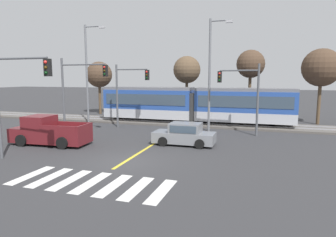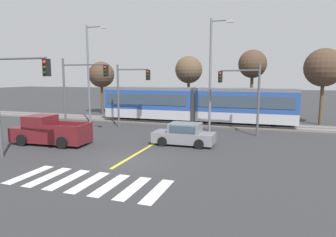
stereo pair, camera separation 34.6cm
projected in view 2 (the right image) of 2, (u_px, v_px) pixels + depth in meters
The scene contains 25 objects.
ground_plane at pixel (123, 162), 16.48m from camera, with size 200.00×200.00×0.00m, color #333335.
track_bed at pixel (187, 123), 29.65m from camera, with size 120.00×4.00×0.18m, color #56514C.
rail_near at pixel (185, 123), 28.95m from camera, with size 120.00×0.08×0.10m, color #939399.
rail_far at pixel (189, 121), 30.30m from camera, with size 120.00×0.08×0.10m, color #939399.
light_rail_tram at pixel (196, 104), 29.11m from camera, with size 18.50×2.64×3.43m.
crosswalk_stripe_0 at pixel (29, 174), 14.38m from camera, with size 0.56×2.80×0.01m, color silver.
crosswalk_stripe_1 at pixel (48, 177), 14.03m from camera, with size 0.56×2.80×0.01m, color silver.
crosswalk_stripe_2 at pixel (68, 179), 13.67m from camera, with size 0.56×2.80×0.01m, color silver.
crosswalk_stripe_3 at pixel (88, 182), 13.32m from camera, with size 0.56×2.80×0.01m, color silver.
crosswalk_stripe_4 at pixel (110, 185), 12.97m from camera, with size 0.56×2.80×0.01m, color silver.
crosswalk_stripe_5 at pixel (133, 188), 12.62m from camera, with size 0.56×2.80×0.01m, color silver.
crosswalk_stripe_6 at pixel (158, 191), 12.26m from camera, with size 0.56×2.80×0.01m, color silver.
lane_centre_line at pixel (157, 142), 21.49m from camera, with size 0.20×13.38×0.01m, color gold.
sedan_crossing at pixel (184, 135), 20.52m from camera, with size 4.20×1.93×1.52m.
pickup_truck at pixel (49, 132), 20.78m from camera, with size 5.50×2.45×1.98m.
traffic_light_far_right at pixel (244, 89), 23.46m from camera, with size 3.25×0.38×5.66m.
traffic_light_mid_left at pixel (79, 84), 24.50m from camera, with size 4.25×0.38×6.16m.
traffic_light_near_left at pixel (14, 88), 16.40m from camera, with size 3.75×0.38×6.12m.
traffic_light_far_left at pixel (129, 86), 27.18m from camera, with size 3.25×0.38×5.74m.
street_lamp_west at pixel (90, 69), 29.14m from camera, with size 2.20×0.28×9.55m.
street_lamp_centre at pixel (212, 70), 25.01m from camera, with size 1.89×0.28×9.38m.
bare_tree_far_west at pixel (101, 75), 37.12m from camera, with size 3.17×3.17×6.49m.
bare_tree_west at pixel (189, 70), 34.55m from camera, with size 3.14×3.14×7.01m.
bare_tree_east at pixel (252, 65), 31.34m from camera, with size 2.94×2.94×7.45m.
bare_tree_far_east at pixel (324, 68), 28.44m from camera, with size 3.64×3.64×7.33m.
Camera 2 is at (7.39, -14.39, 4.67)m, focal length 32.00 mm.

